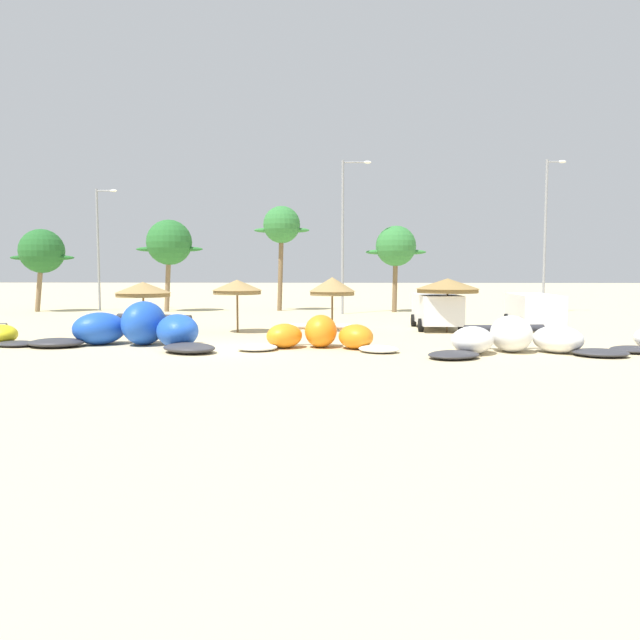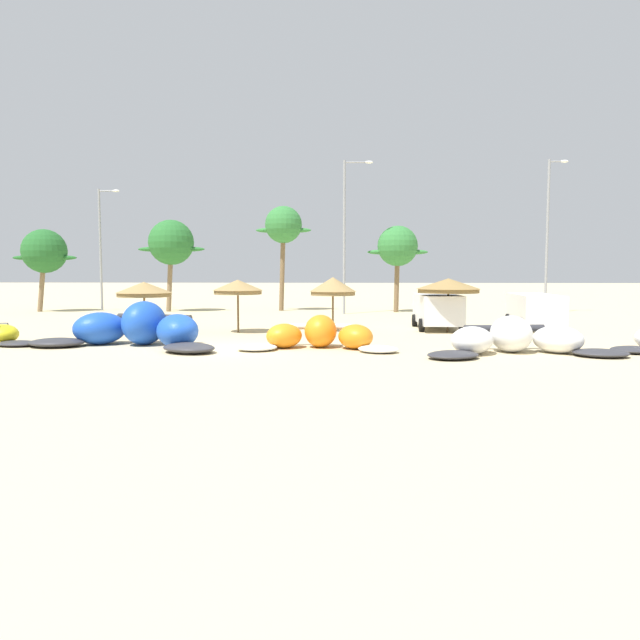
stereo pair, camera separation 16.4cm
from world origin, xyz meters
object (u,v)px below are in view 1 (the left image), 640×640
object	(u,v)px
kite_left_of_center	(320,336)
palm_left	(169,243)
kite_center	(515,339)
palm_left_of_gap	(282,226)
palm_leftmost	(42,252)
beach_umbrella_middle	(237,287)
beach_umbrella_near_van	(143,289)
parked_van	(533,308)
beach_umbrella_near_palms	(332,286)
palm_center_left	(396,247)
parked_car_second	(436,308)
lamppost_west_center	(345,229)
lamppost_east_center	(546,230)
lamppost_west	(100,243)
kite_left	(138,329)
beach_umbrella_outermost	(448,286)

from	to	relation	value
kite_left_of_center	palm_left	world-z (taller)	palm_left
kite_center	palm_left_of_gap	size ratio (longest dim) A/B	0.96
palm_leftmost	beach_umbrella_middle	bearing A→B (deg)	-40.49
beach_umbrella_near_van	parked_van	distance (m)	20.35
beach_umbrella_near_palms	palm_leftmost	distance (m)	26.15
beach_umbrella_middle	palm_center_left	world-z (taller)	palm_center_left
palm_left	beach_umbrella_middle	bearing A→B (deg)	-63.06
palm_center_left	parked_car_second	bearing A→B (deg)	-85.44
kite_center	parked_van	bearing A→B (deg)	69.70
palm_left_of_gap	lamppost_west_center	distance (m)	5.91
beach_umbrella_near_van	lamppost_east_center	world-z (taller)	lamppost_east_center
kite_left_of_center	palm_leftmost	distance (m)	30.36
kite_center	palm_leftmost	world-z (taller)	palm_leftmost
kite_center	parked_car_second	size ratio (longest dim) A/B	1.60
palm_leftmost	lamppost_west	world-z (taller)	lamppost_west
parked_van	lamppost_east_center	world-z (taller)	lamppost_east_center
kite_center	kite_left_of_center	bearing A→B (deg)	171.12
kite_left	kite_left_of_center	world-z (taller)	kite_left
beach_umbrella_middle	lamppost_west	bearing A→B (deg)	129.36
beach_umbrella_middle	parked_van	world-z (taller)	beach_umbrella_middle
beach_umbrella_middle	kite_left	bearing A→B (deg)	-119.01
kite_center	lamppost_east_center	bearing A→B (deg)	69.44
lamppost_west_center	palm_left	bearing A→B (deg)	170.96
palm_left_of_gap	lamppost_east_center	distance (m)	19.39
beach_umbrella_near_palms	lamppost_west_center	world-z (taller)	lamppost_west_center
kite_center	beach_umbrella_middle	size ratio (longest dim) A/B	2.91
beach_umbrella_outermost	lamppost_west	xyz separation A→B (m)	(-24.18, 15.99, 2.88)
kite_center	parked_car_second	bearing A→B (deg)	99.01
lamppost_west	lamppost_east_center	distance (m)	33.51
kite_left_of_center	beach_umbrella_middle	world-z (taller)	beach_umbrella_middle
beach_umbrella_near_van	beach_umbrella_middle	size ratio (longest dim) A/B	1.05
kite_left	parked_van	world-z (taller)	parked_van
beach_umbrella_near_palms	palm_leftmost	world-z (taller)	palm_leftmost
kite_left_of_center	beach_umbrella_near_van	size ratio (longest dim) A/B	2.38
beach_umbrella_outermost	lamppost_west_center	world-z (taller)	lamppost_west_center
kite_left	beach_umbrella_middle	size ratio (longest dim) A/B	3.17
kite_center	beach_umbrella_outermost	distance (m)	8.18
beach_umbrella_near_palms	lamppost_west	world-z (taller)	lamppost_west
palm_left	lamppost_east_center	distance (m)	27.63
palm_center_left	beach_umbrella_near_palms	bearing A→B (deg)	-107.04
kite_center	palm_center_left	bearing A→B (deg)	96.44
kite_left_of_center	palm_left_of_gap	size ratio (longest dim) A/B	0.82
kite_center	lamppost_west_center	size ratio (longest dim) A/B	0.71
beach_umbrella_near_palms	palm_left	size ratio (longest dim) A/B	0.40
beach_umbrella_near_van	parked_car_second	distance (m)	15.16
lamppost_west	lamppost_west_center	bearing A→B (deg)	-9.96
kite_left	lamppost_east_center	xyz separation A→B (m)	(22.89, 19.78, 5.27)
parked_van	parked_car_second	size ratio (longest dim) A/B	1.08
kite_center	beach_umbrella_outermost	bearing A→B (deg)	98.74
kite_center	palm_leftmost	xyz separation A→B (m)	(-29.06, 22.02, 3.98)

